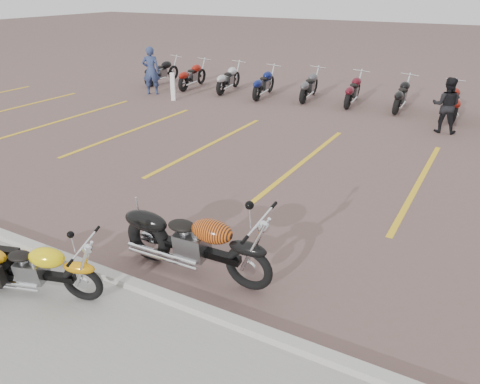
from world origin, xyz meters
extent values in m
plane|color=brown|center=(0.00, 0.00, 0.00)|extent=(100.00, 100.00, 0.00)
cube|color=#ADAAA3|center=(0.00, -2.00, 0.06)|extent=(60.00, 0.18, 0.12)
torus|color=black|center=(-0.51, -2.52, 0.29)|extent=(0.58, 0.27, 0.58)
cube|color=black|center=(-1.17, -2.73, 0.34)|extent=(1.14, 0.45, 0.09)
cube|color=slate|center=(-1.21, -2.74, 0.39)|extent=(0.44, 0.37, 0.30)
ellipsoid|color=yellow|center=(-0.93, -2.66, 0.66)|extent=(0.58, 0.43, 0.27)
ellipsoid|color=black|center=(-1.32, -2.78, 0.62)|extent=(0.40, 0.32, 0.11)
torus|color=black|center=(1.32, -1.21, 0.36)|extent=(0.72, 0.14, 0.72)
torus|color=black|center=(-0.40, -1.26, 0.36)|extent=(0.77, 0.21, 0.77)
cube|color=black|center=(0.46, -1.23, 0.42)|extent=(1.45, 0.17, 0.11)
cube|color=slate|center=(0.40, -1.23, 0.49)|extent=(0.48, 0.35, 0.38)
ellipsoid|color=black|center=(0.77, -1.22, 0.82)|extent=(0.65, 0.37, 0.33)
ellipsoid|color=black|center=(0.26, -1.24, 0.78)|extent=(0.44, 0.30, 0.13)
imported|color=navy|center=(-8.03, 8.16, 0.90)|extent=(0.78, 0.69, 1.81)
imported|color=black|center=(2.57, 8.30, 0.79)|extent=(0.81, 0.65, 1.58)
cube|color=white|center=(-6.70, 7.73, 0.50)|extent=(0.20, 0.20, 1.00)
camera|label=1|loc=(3.90, -6.07, 3.99)|focal=35.00mm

